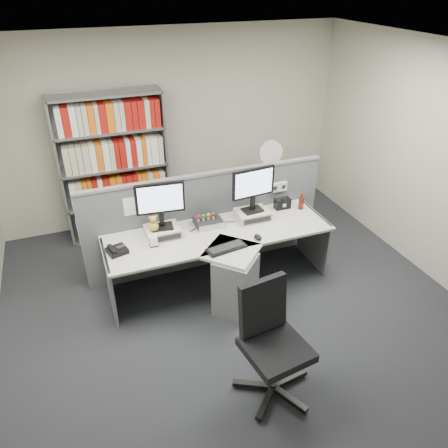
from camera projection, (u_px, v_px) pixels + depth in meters
name	position (u px, v px, depth m)	size (l,w,h in m)	color
ground	(245.00, 326.00, 4.66)	(5.50, 5.50, 0.00)	#292B30
room_shell	(251.00, 173.00, 3.75)	(5.04, 5.54, 2.72)	#B3B29F
partition	(207.00, 220.00, 5.34)	(3.00, 0.08, 1.27)	#595D65
desk	(226.00, 262.00, 4.91)	(2.60, 1.20, 0.72)	#B7B7B0
monitor_riser_left	(163.00, 231.00, 4.87)	(0.38, 0.31, 0.10)	#BDB79D
monitor_riser_right	(252.00, 215.00, 5.21)	(0.38, 0.31, 0.10)	#BDB79D
monitor_left	(160.00, 202.00, 4.68)	(0.53, 0.19, 0.54)	black
monitor_right	(253.00, 186.00, 5.02)	(0.54, 0.19, 0.54)	black
desktop_pc	(208.00, 222.00, 5.08)	(0.30, 0.27, 0.08)	black
figurines	(206.00, 216.00, 5.01)	(0.23, 0.05, 0.09)	#BDB79D
keyboard	(226.00, 248.00, 4.65)	(0.46, 0.23, 0.03)	black
mouse	(258.00, 237.00, 4.82)	(0.08, 0.12, 0.05)	black
desk_phone	(117.00, 250.00, 4.58)	(0.24, 0.22, 0.09)	black
desk_calendar	(154.00, 242.00, 4.68)	(0.09, 0.07, 0.11)	black
plush_toy	(154.00, 225.00, 4.75)	(0.11, 0.11, 0.19)	gold
speaker	(282.00, 203.00, 5.42)	(0.19, 0.11, 0.13)	black
cola_bottle	(301.00, 203.00, 5.39)	(0.07, 0.07, 0.22)	#3F190A
shelving_unit	(115.00, 169.00, 5.86)	(1.41, 0.40, 2.00)	gray
filing_cabinet	(267.00, 200.00, 6.46)	(0.45, 0.61, 0.70)	gray
desk_fan	(270.00, 155.00, 6.10)	(0.34, 0.20, 0.57)	white
office_chair	(271.00, 339.00, 3.73)	(0.70, 0.71, 1.07)	silver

